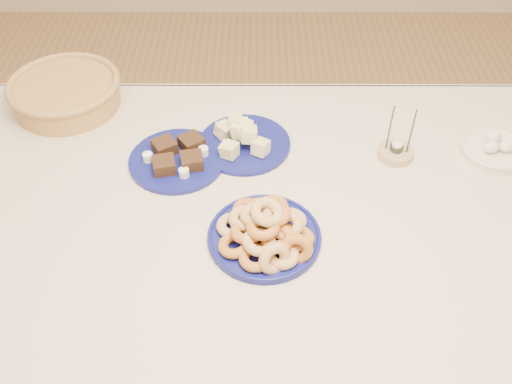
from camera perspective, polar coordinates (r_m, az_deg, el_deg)
ground at (r=2.09m, az=0.00°, el=-15.76°), size 5.00×5.00×0.00m
dining_table at (r=1.56m, az=0.01°, el=-4.07°), size 1.71×1.11×0.75m
donut_platter at (r=1.38m, az=0.98°, el=-4.01°), size 0.36×0.36×0.13m
melon_plate at (r=1.64m, az=-1.43°, el=5.37°), size 0.35×0.35×0.09m
brownie_plate at (r=1.61m, az=-7.87°, el=3.38°), size 0.35×0.35×0.05m
wicker_basket at (r=1.88m, az=-18.50°, el=9.46°), size 0.43×0.43×0.09m
candle_holder at (r=1.66m, az=13.79°, el=3.92°), size 0.13×0.13×0.17m
egg_bowl at (r=1.75m, az=22.73°, el=3.96°), size 0.23×0.23×0.06m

